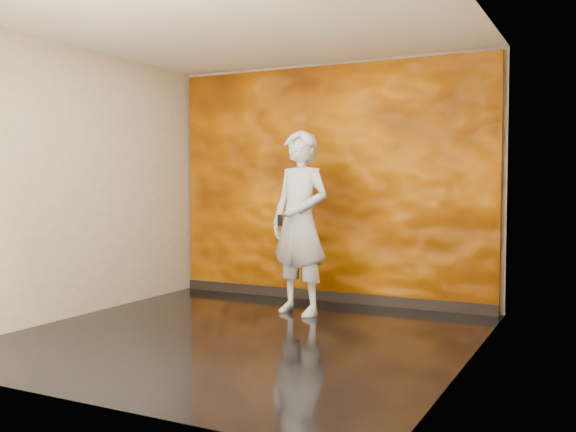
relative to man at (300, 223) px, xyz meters
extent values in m
cube|color=black|center=(-0.03, -1.12, -0.98)|extent=(4.00, 4.00, 0.01)
cube|color=tan|center=(-0.03, 0.88, 0.43)|extent=(4.00, 0.02, 2.80)
cube|color=tan|center=(-0.03, -3.12, 0.43)|extent=(4.00, 0.02, 2.80)
cube|color=tan|center=(-2.03, -1.12, 0.43)|extent=(0.02, 4.00, 2.80)
cube|color=tan|center=(1.97, -1.12, 0.43)|extent=(0.02, 4.00, 2.80)
cube|color=white|center=(-0.03, -1.12, 1.83)|extent=(4.00, 4.00, 0.01)
cube|color=orange|center=(-0.03, 0.84, 0.41)|extent=(3.90, 0.06, 2.75)
cube|color=black|center=(-0.03, 0.80, -0.91)|extent=(3.90, 0.04, 0.12)
imported|color=#969CA5|center=(0.00, 0.00, 0.00)|extent=(0.80, 0.63, 1.94)
cube|color=black|center=(-0.09, -0.28, 0.04)|extent=(0.07, 0.03, 0.12)
camera|label=1|loc=(2.94, -6.09, 0.43)|focal=40.00mm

